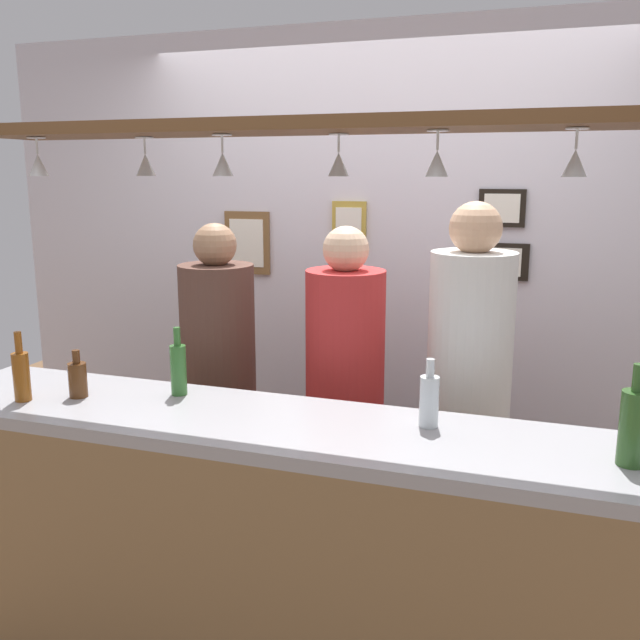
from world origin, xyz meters
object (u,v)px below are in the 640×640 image
(person_middle_red_shirt, at_px, (345,379))
(bottle_beer_amber_tall, at_px, (21,374))
(picture_frame_caricature, at_px, (247,243))
(bottle_beer_brown_stubby, at_px, (78,379))
(bottle_soda_clear, at_px, (429,399))
(bottle_beer_green_import, at_px, (178,368))
(picture_frame_crest, at_px, (349,227))
(person_left_brown_shirt, at_px, (219,367))
(bottle_champagne_green, at_px, (634,426))
(picture_frame_lower_pair, at_px, (497,261))
(person_right_white_patterned_shirt, at_px, (469,374))
(picture_frame_upper_small, at_px, (502,208))

(person_middle_red_shirt, height_order, bottle_beer_amber_tall, person_middle_red_shirt)
(picture_frame_caricature, bearing_deg, bottle_beer_brown_stubby, -92.32)
(bottle_soda_clear, height_order, bottle_beer_green_import, bottle_beer_green_import)
(picture_frame_caricature, bearing_deg, picture_frame_crest, 0.00)
(person_left_brown_shirt, relative_size, person_middle_red_shirt, 1.00)
(bottle_champagne_green, xyz_separation_m, bottle_beer_green_import, (-1.55, 0.15, -0.01))
(bottle_beer_amber_tall, distance_m, picture_frame_crest, 1.77)
(bottle_beer_brown_stubby, bearing_deg, person_left_brown_shirt, 72.54)
(bottle_soda_clear, bearing_deg, bottle_champagne_green, -11.50)
(bottle_soda_clear, xyz_separation_m, picture_frame_caricature, (-1.24, 1.29, 0.35))
(picture_frame_lower_pair, relative_size, picture_frame_caricature, 0.88)
(person_left_brown_shirt, distance_m, picture_frame_caricature, 0.88)
(picture_frame_crest, bearing_deg, person_left_brown_shirt, -120.54)
(person_middle_red_shirt, height_order, bottle_soda_clear, person_middle_red_shirt)
(bottle_champagne_green, height_order, bottle_beer_green_import, bottle_champagne_green)
(person_right_white_patterned_shirt, xyz_separation_m, bottle_champagne_green, (0.54, -0.71, 0.10))
(person_right_white_patterned_shirt, xyz_separation_m, bottle_beer_amber_tall, (-1.52, -0.81, 0.08))
(person_left_brown_shirt, distance_m, bottle_beer_amber_tall, 0.91)
(bottle_beer_amber_tall, height_order, picture_frame_upper_small, picture_frame_upper_small)
(bottle_soda_clear, xyz_separation_m, bottle_beer_green_import, (-0.95, 0.03, 0.01))
(person_right_white_patterned_shirt, relative_size, bottle_beer_green_import, 6.78)
(picture_frame_upper_small, height_order, picture_frame_crest, picture_frame_upper_small)
(person_left_brown_shirt, relative_size, picture_frame_caricature, 4.86)
(bottle_beer_green_import, height_order, picture_frame_upper_small, picture_frame_upper_small)
(bottle_beer_amber_tall, height_order, picture_frame_crest, picture_frame_crest)
(bottle_beer_brown_stubby, xyz_separation_m, picture_frame_crest, (0.64, 1.41, 0.48))
(bottle_soda_clear, relative_size, picture_frame_upper_small, 1.05)
(bottle_beer_brown_stubby, xyz_separation_m, picture_frame_upper_small, (1.40, 1.41, 0.58))
(bottle_beer_brown_stubby, bearing_deg, person_right_white_patterned_shirt, 27.52)
(picture_frame_upper_small, bearing_deg, bottle_beer_green_import, -129.99)
(person_left_brown_shirt, distance_m, picture_frame_crest, 1.01)
(person_left_brown_shirt, relative_size, bottle_champagne_green, 5.51)
(person_middle_red_shirt, xyz_separation_m, bottle_beer_brown_stubby, (-0.83, -0.71, 0.12))
(bottle_beer_amber_tall, distance_m, picture_frame_caricature, 1.56)
(bottle_soda_clear, xyz_separation_m, picture_frame_crest, (-0.66, 1.29, 0.45))
(bottle_champagne_green, distance_m, picture_frame_crest, 1.94)
(picture_frame_upper_small, bearing_deg, bottle_beer_brown_stubby, -134.83)
(bottle_beer_amber_tall, bearing_deg, bottle_champagne_green, 2.58)
(person_left_brown_shirt, bearing_deg, picture_frame_lower_pair, 31.00)
(picture_frame_upper_small, bearing_deg, picture_frame_crest, 180.00)
(bottle_beer_brown_stubby, bearing_deg, bottle_champagne_green, -0.25)
(bottle_beer_brown_stubby, xyz_separation_m, bottle_champagne_green, (1.90, -0.01, 0.05))
(picture_frame_upper_small, relative_size, picture_frame_caricature, 0.65)
(bottle_beer_amber_tall, relative_size, bottle_soda_clear, 1.13)
(person_right_white_patterned_shirt, xyz_separation_m, picture_frame_upper_small, (0.05, 0.70, 0.64))
(person_right_white_patterned_shirt, relative_size, bottle_champagne_green, 5.87)
(bottle_beer_brown_stubby, relative_size, picture_frame_caricature, 0.53)
(bottle_beer_green_import, bearing_deg, person_right_white_patterned_shirt, 28.91)
(bottle_beer_amber_tall, xyz_separation_m, picture_frame_crest, (0.80, 1.51, 0.45))
(bottle_beer_green_import, distance_m, picture_frame_upper_small, 1.74)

